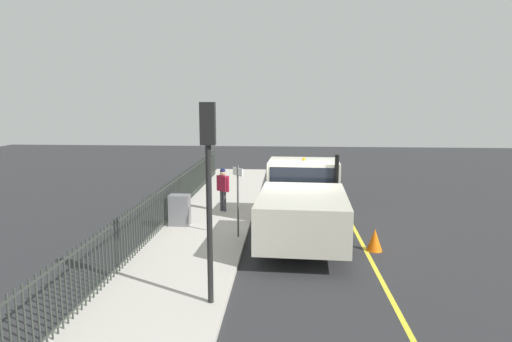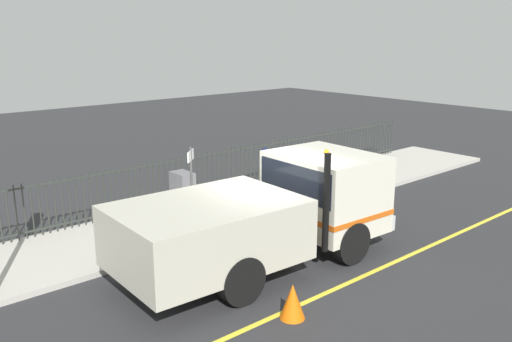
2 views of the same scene
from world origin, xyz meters
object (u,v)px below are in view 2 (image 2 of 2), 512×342
Objects in this scene: traffic_cone at (293,301)px; street_sign at (191,183)px; worker_standing at (265,170)px; utility_cabinet at (183,190)px; work_truck at (275,208)px.

street_sign is at bearing -9.33° from traffic_cone.
worker_standing is at bearing -73.56° from street_sign.
traffic_cone is at bearing 163.80° from utility_cabinet.
worker_standing is 6.38m from traffic_cone.
work_truck is at bearing -158.82° from street_sign.
traffic_cone is (-5.03, 3.84, -0.83)m from worker_standing.
worker_standing is 0.74× the size of street_sign.
street_sign reaches higher than worker_standing.
work_truck is 3.83× the size of worker_standing.
work_truck is 9.81× the size of traffic_cone.
work_truck is 2.84× the size of street_sign.
work_truck is 2.21m from street_sign.
utility_cabinet reaches higher than traffic_cone.
worker_standing is 1.59× the size of utility_cabinet.
street_sign reaches higher than traffic_cone.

